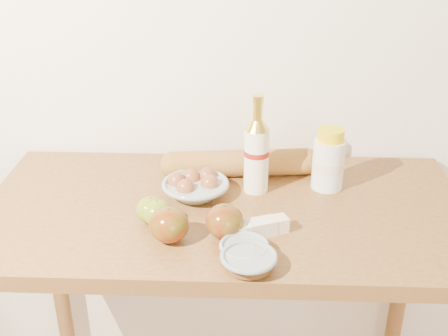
{
  "coord_description": "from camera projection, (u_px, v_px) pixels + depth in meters",
  "views": [
    {
      "loc": [
        0.05,
        -0.02,
        1.6
      ],
      "look_at": [
        0.0,
        1.15,
        1.02
      ],
      "focal_mm": 45.0,
      "sensor_mm": 36.0,
      "label": 1
    }
  ],
  "objects": [
    {
      "name": "apple_redgreen_right",
      "position": [
        225.0,
        221.0,
        1.25
      ],
      "size": [
        0.1,
        0.1,
        0.08
      ],
      "rotation": [
        0.0,
        0.0,
        -0.17
      ],
      "color": "maroon",
      "rests_on": "table"
    },
    {
      "name": "table",
      "position": [
        224.0,
        248.0,
        1.44
      ],
      "size": [
        1.2,
        0.6,
        0.9
      ],
      "color": "olive",
      "rests_on": "ground"
    },
    {
      "name": "syrup_bowl",
      "position": [
        244.0,
        249.0,
        1.19
      ],
      "size": [
        0.14,
        0.14,
        0.03
      ],
      "rotation": [
        0.0,
        0.0,
        -0.42
      ],
      "color": "#8F9C97",
      "rests_on": "table"
    },
    {
      "name": "bourbon_bottle",
      "position": [
        257.0,
        153.0,
        1.41
      ],
      "size": [
        0.08,
        0.08,
        0.26
      ],
      "rotation": [
        0.0,
        0.0,
        -0.37
      ],
      "color": "white",
      "rests_on": "table"
    },
    {
      "name": "apple_extra",
      "position": [
        158.0,
        213.0,
        1.29
      ],
      "size": [
        0.09,
        0.09,
        0.06
      ],
      "rotation": [
        0.0,
        0.0,
        0.42
      ],
      "color": "olive",
      "rests_on": "table"
    },
    {
      "name": "apple_redgreen_front",
      "position": [
        169.0,
        225.0,
        1.23
      ],
      "size": [
        0.11,
        0.11,
        0.08
      ],
      "rotation": [
        0.0,
        0.0,
        0.33
      ],
      "color": "maroon",
      "rests_on": "table"
    },
    {
      "name": "cream_bottle",
      "position": [
        329.0,
        161.0,
        1.44
      ],
      "size": [
        0.1,
        0.1,
        0.16
      ],
      "rotation": [
        0.0,
        0.0,
        0.19
      ],
      "color": "white",
      "rests_on": "table"
    },
    {
      "name": "back_wall",
      "position": [
        230.0,
        15.0,
        1.5
      ],
      "size": [
        3.5,
        0.02,
        2.6
      ],
      "primitive_type": "cube",
      "color": "white",
      "rests_on": "ground"
    },
    {
      "name": "egg_bowl",
      "position": [
        195.0,
        186.0,
        1.42
      ],
      "size": [
        0.23,
        0.23,
        0.06
      ],
      "rotation": [
        0.0,
        0.0,
        0.42
      ],
      "color": "#94A29C",
      "rests_on": "table"
    },
    {
      "name": "apple_yellowgreen",
      "position": [
        151.0,
        210.0,
        1.3
      ],
      "size": [
        0.09,
        0.09,
        0.06
      ],
      "rotation": [
        0.0,
        0.0,
        0.42
      ],
      "color": "olive",
      "rests_on": "table"
    },
    {
      "name": "butter_stick",
      "position": [
        261.0,
        228.0,
        1.26
      ],
      "size": [
        0.13,
        0.08,
        0.04
      ],
      "rotation": [
        0.0,
        0.0,
        0.38
      ],
      "color": "beige",
      "rests_on": "table"
    },
    {
      "name": "baguette",
      "position": [
        240.0,
        163.0,
        1.52
      ],
      "size": [
        0.44,
        0.12,
        0.07
      ],
      "rotation": [
        0.0,
        0.0,
        0.11
      ],
      "color": "#AF7D35",
      "rests_on": "table"
    },
    {
      "name": "sugar_bowl",
      "position": [
        249.0,
        261.0,
        1.15
      ],
      "size": [
        0.15,
        0.15,
        0.03
      ],
      "rotation": [
        0.0,
        0.0,
        -0.27
      ],
      "color": "gray",
      "rests_on": "table"
    }
  ]
}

